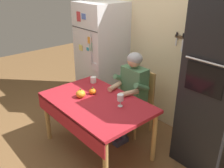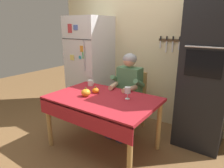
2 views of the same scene
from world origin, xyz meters
The scene contains 11 objects.
ground_plane centered at (0.00, 0.00, 0.00)m, with size 10.00×10.00×0.00m, color brown.
back_wall_assembly centered at (0.05, 1.35, 1.30)m, with size 3.70×0.13×2.60m.
refrigerator centered at (-0.95, 0.96, 0.90)m, with size 0.68×0.71×1.80m.
wall_oven centered at (1.05, 1.00, 1.05)m, with size 0.60×0.64×2.10m.
dining_table centered at (0.00, 0.08, 0.66)m, with size 1.40×0.90×0.74m.
chair_behind_person centered at (0.03, 0.87, 0.51)m, with size 0.40×0.40×0.93m.
seated_person centered at (0.03, 0.68, 0.74)m, with size 0.47×0.55×1.25m.
coffee_mug centered at (-0.48, 0.41, 0.78)m, with size 0.11×0.08×0.09m.
wine_glass centered at (0.29, 0.23, 0.85)m, with size 0.08×0.08×0.16m.
pumpkin_large centered at (-0.21, 0.01, 0.79)m, with size 0.12×0.12×0.12m.
pumpkin_medium centered at (-0.18, 0.18, 0.78)m, with size 0.10×0.10×0.10m.
Camera 1 is at (2.15, -1.52, 2.19)m, focal length 39.01 mm.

